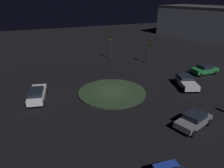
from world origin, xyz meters
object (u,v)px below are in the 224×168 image
at_px(car_grey, 194,120).
at_px(car_white, 37,94).
at_px(car_silver, 186,82).
at_px(traffic_light_northeast, 149,48).
at_px(car_green, 205,69).
at_px(traffic_light_north, 110,44).

xyz_separation_m(car_grey, car_white, (-13.04, 11.10, 0.06)).
height_order(car_silver, traffic_light_northeast, traffic_light_northeast).
bearing_deg(car_white, car_green, -79.48).
bearing_deg(car_green, car_grey, 43.61).
bearing_deg(traffic_light_north, car_silver, 36.06).
bearing_deg(traffic_light_northeast, traffic_light_north, -86.97).
bearing_deg(traffic_light_north, traffic_light_northeast, 63.67).
height_order(car_white, traffic_light_north, traffic_light_north).
bearing_deg(traffic_light_north, car_grey, 18.18).
distance_m(car_green, traffic_light_northeast, 9.60).
relative_size(car_grey, traffic_light_northeast, 1.02).
xyz_separation_m(car_grey, traffic_light_north, (1.21, 23.81, 2.22)).
bearing_deg(car_white, car_grey, -118.81).
relative_size(car_grey, car_white, 0.86).
relative_size(car_green, car_silver, 0.90).
distance_m(car_grey, car_green, 15.75).
bearing_deg(traffic_light_northeast, car_silver, 46.63).
xyz_separation_m(car_grey, car_green, (11.61, 10.64, 0.02)).
distance_m(car_grey, car_silver, 9.40).
bearing_deg(car_grey, traffic_light_northeast, -126.70).
distance_m(car_white, traffic_light_north, 19.22).
relative_size(car_grey, car_silver, 0.94).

